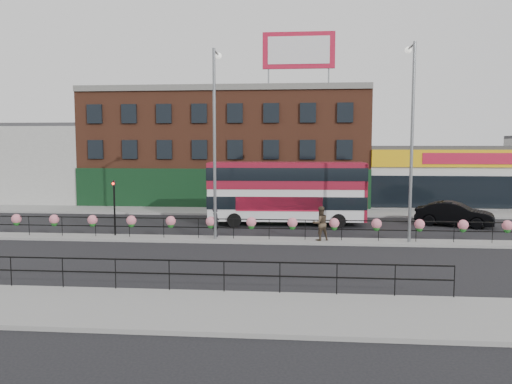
# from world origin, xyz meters

# --- Properties ---
(ground) EXTENTS (120.00, 120.00, 0.00)m
(ground) POSITION_xyz_m (0.00, 0.00, 0.00)
(ground) COLOR black
(ground) RESTS_ON ground
(south_pavement) EXTENTS (60.00, 4.00, 0.15)m
(south_pavement) POSITION_xyz_m (0.00, -12.00, 0.07)
(south_pavement) COLOR gray
(south_pavement) RESTS_ON ground
(north_pavement) EXTENTS (60.00, 4.00, 0.15)m
(north_pavement) POSITION_xyz_m (0.00, 12.00, 0.07)
(north_pavement) COLOR gray
(north_pavement) RESTS_ON ground
(median) EXTENTS (60.00, 1.60, 0.15)m
(median) POSITION_xyz_m (0.00, 0.00, 0.07)
(median) COLOR gray
(median) RESTS_ON ground
(yellow_line_inner) EXTENTS (60.00, 0.10, 0.01)m
(yellow_line_inner) POSITION_xyz_m (0.00, -9.70, 0.01)
(yellow_line_inner) COLOR gold
(yellow_line_inner) RESTS_ON ground
(yellow_line_outer) EXTENTS (60.00, 0.10, 0.01)m
(yellow_line_outer) POSITION_xyz_m (0.00, -9.88, 0.01)
(yellow_line_outer) COLOR gold
(yellow_line_outer) RESTS_ON ground
(brick_building) EXTENTS (25.00, 12.21, 10.30)m
(brick_building) POSITION_xyz_m (-4.00, 19.96, 5.13)
(brick_building) COLOR brown
(brick_building) RESTS_ON ground
(supermarket) EXTENTS (15.00, 12.25, 5.30)m
(supermarket) POSITION_xyz_m (16.00, 19.90, 2.65)
(supermarket) COLOR silver
(supermarket) RESTS_ON ground
(warehouse_west) EXTENTS (15.50, 12.00, 7.30)m
(warehouse_west) POSITION_xyz_m (-24.25, 20.00, 3.65)
(warehouse_west) COLOR #ABABA6
(warehouse_west) RESTS_ON ground
(billboard) EXTENTS (6.00, 0.29, 4.40)m
(billboard) POSITION_xyz_m (2.50, 14.99, 13.18)
(billboard) COLOR #AD132F
(billboard) RESTS_ON brick_building
(median_railing) EXTENTS (30.04, 0.56, 1.23)m
(median_railing) POSITION_xyz_m (-0.00, 0.00, 1.05)
(median_railing) COLOR black
(median_railing) RESTS_ON median
(south_railing) EXTENTS (20.04, 0.05, 1.12)m
(south_railing) POSITION_xyz_m (-2.00, -10.10, 0.96)
(south_railing) COLOR black
(south_railing) RESTS_ON south_pavement
(double_decker_bus) EXTENTS (10.54, 2.91, 4.23)m
(double_decker_bus) POSITION_xyz_m (1.82, 5.98, 2.60)
(double_decker_bus) COLOR silver
(double_decker_bus) RESTS_ON ground
(car) EXTENTS (5.00, 6.06, 1.62)m
(car) POSITION_xyz_m (12.93, 6.43, 0.81)
(car) COLOR black
(car) RESTS_ON ground
(pedestrian_a) EXTENTS (0.78, 0.65, 1.70)m
(pedestrian_a) POSITION_xyz_m (-2.10, 0.55, 1.00)
(pedestrian_a) COLOR black
(pedestrian_a) RESTS_ON median
(pedestrian_b) EXTENTS (1.40, 1.33, 1.88)m
(pedestrian_b) POSITION_xyz_m (3.82, -0.10, 1.09)
(pedestrian_b) COLOR #493B2B
(pedestrian_b) RESTS_ON median
(lamp_column_west) EXTENTS (0.38, 1.84, 10.50)m
(lamp_column_west) POSITION_xyz_m (-2.02, 0.16, 6.37)
(lamp_column_west) COLOR slate
(lamp_column_west) RESTS_ON median
(lamp_column_east) EXTENTS (0.38, 1.87, 10.66)m
(lamp_column_east) POSITION_xyz_m (8.61, 0.16, 6.47)
(lamp_column_east) COLOR slate
(lamp_column_east) RESTS_ON median
(traffic_light_median) EXTENTS (0.15, 0.28, 3.65)m
(traffic_light_median) POSITION_xyz_m (-8.00, 0.39, 2.47)
(traffic_light_median) COLOR black
(traffic_light_median) RESTS_ON median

